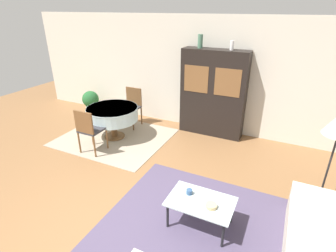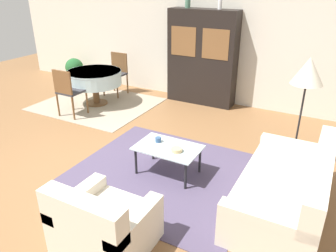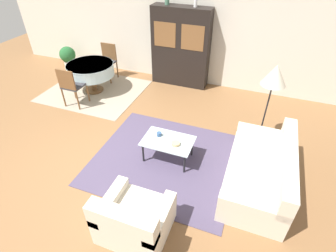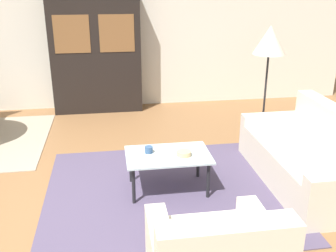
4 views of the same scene
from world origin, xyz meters
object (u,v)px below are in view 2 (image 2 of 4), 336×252
object	(u,v)px
dining_table	(94,78)
vase_tall	(188,0)
couch	(287,191)
display_cabinet	(202,58)
bowl	(176,150)
coffee_table	(168,150)
dining_chair_far	(117,71)
vase_short	(220,4)
armchair	(103,225)
dining_chair_near	(68,89)
cup	(158,140)
potted_plant	(75,69)
floor_lamp	(308,74)

from	to	relation	value
dining_table	vase_tall	distance (m)	2.55
couch	display_cabinet	world-z (taller)	display_cabinet
bowl	vase_tall	size ratio (longest dim) A/B	0.53
coffee_table	bowl	bearing A→B (deg)	-20.00
dining_chair_far	vase_short	bearing A→B (deg)	-169.32
display_cabinet	coffee_table	bearing A→B (deg)	-75.41
armchair	vase_tall	distance (m)	5.06
dining_chair_near	bowl	size ratio (longest dim) A/B	6.27
vase_tall	display_cabinet	bearing A→B (deg)	-0.14
cup	vase_short	xyz separation A→B (m)	(-0.25, 2.90, 1.64)
potted_plant	cup	bearing A→B (deg)	-33.05
armchair	potted_plant	xyz separation A→B (m)	(-4.38, 4.30, 0.08)
coffee_table	dining_table	distance (m)	3.26
bowl	vase_short	world-z (taller)	vase_short
vase_tall	vase_short	distance (m)	0.70
dining_table	dining_chair_far	bearing A→B (deg)	90.00
dining_chair_near	vase_tall	world-z (taller)	vase_tall
armchair	vase_tall	size ratio (longest dim) A/B	3.12
vase_tall	cup	bearing A→B (deg)	-71.91
cup	armchair	bearing A→B (deg)	-79.80
dining_chair_near	dining_table	bearing A→B (deg)	90.00
display_cabinet	bowl	xyz separation A→B (m)	(0.94, -3.03, -0.55)
armchair	floor_lamp	distance (m)	3.28
coffee_table	display_cabinet	bearing A→B (deg)	104.59
armchair	potted_plant	world-z (taller)	armchair
display_cabinet	dining_chair_near	size ratio (longest dim) A/B	2.08
coffee_table	dining_chair_far	distance (m)	3.75
display_cabinet	cup	bearing A→B (deg)	-78.78
coffee_table	bowl	xyz separation A→B (m)	(0.16, -0.06, 0.07)
dining_chair_far	cup	size ratio (longest dim) A/B	11.13
dining_chair_far	vase_tall	xyz separation A→B (m)	(1.61, 0.43, 1.58)
armchair	couch	bearing A→B (deg)	44.46
floor_lamp	vase_tall	size ratio (longest dim) A/B	5.55
coffee_table	potted_plant	distance (m)	5.08
dining_table	cup	world-z (taller)	dining_table
dining_chair_near	vase_short	xyz separation A→B (m)	(2.31, 2.04, 1.53)
vase_short	vase_tall	bearing A→B (deg)	180.00
display_cabinet	bowl	bearing A→B (deg)	-72.84
couch	armchair	bearing A→B (deg)	134.46
couch	coffee_table	size ratio (longest dim) A/B	2.09
armchair	coffee_table	bearing A→B (deg)	93.54
couch	display_cabinet	size ratio (longest dim) A/B	0.94
dining_chair_near	floor_lamp	world-z (taller)	floor_lamp
armchair	display_cabinet	size ratio (longest dim) A/B	0.45
vase_tall	potted_plant	distance (m)	3.62
floor_lamp	bowl	size ratio (longest dim) A/B	10.53
potted_plant	coffee_table	bearing A→B (deg)	-32.50
coffee_table	dining_chair_far	xyz separation A→B (m)	(-2.75, 2.54, 0.18)
armchair	display_cabinet	world-z (taller)	display_cabinet
couch	potted_plant	xyz separation A→B (m)	(-5.92, 2.79, 0.09)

